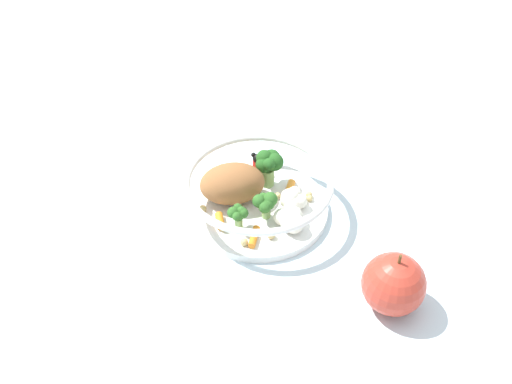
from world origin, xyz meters
The scene contains 3 objects.
ground_plane centered at (0.00, 0.00, 0.00)m, with size 2.40×2.40×0.00m, color silver.
food_container centered at (0.01, -0.01, 0.03)m, with size 0.20×0.20×0.07m.
loose_apple centered at (-0.22, 0.02, 0.04)m, with size 0.08×0.08×0.09m.
Camera 1 is at (-0.36, 0.46, 0.57)m, focal length 40.86 mm.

